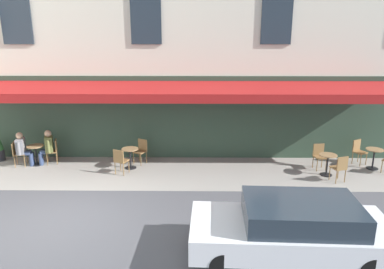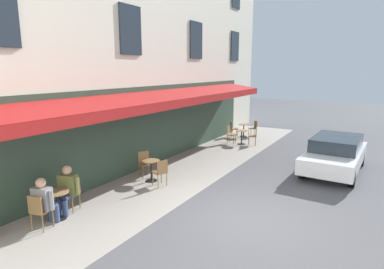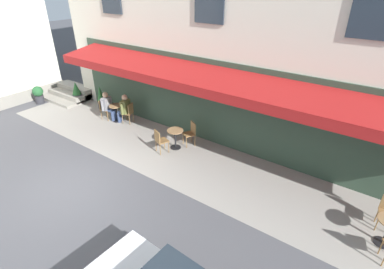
% 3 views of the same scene
% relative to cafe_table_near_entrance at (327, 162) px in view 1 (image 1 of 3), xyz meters
% --- Properties ---
extents(ground_plane, '(70.00, 70.00, 0.00)m').
position_rel_cafe_table_near_entrance_xyz_m(ground_plane, '(7.99, 3.17, -0.49)').
color(ground_plane, '#4C4C51').
extents(sidewalk_cafe_terrace, '(20.50, 3.20, 0.01)m').
position_rel_cafe_table_near_entrance_xyz_m(sidewalk_cafe_terrace, '(4.74, -0.23, -0.49)').
color(sidewalk_cafe_terrace, gray).
rests_on(sidewalk_cafe_terrace, ground_plane).
extents(cafe_table_near_entrance, '(0.60, 0.60, 0.75)m').
position_rel_cafe_table_near_entrance_xyz_m(cafe_table_near_entrance, '(0.00, 0.00, 0.00)').
color(cafe_table_near_entrance, black).
rests_on(cafe_table_near_entrance, ground_plane).
extents(cafe_chair_wicker_facing_street, '(0.50, 0.50, 0.91)m').
position_rel_cafe_table_near_entrance_xyz_m(cafe_chair_wicker_facing_street, '(-0.19, 0.60, 0.06)').
color(cafe_chair_wicker_facing_street, olive).
rests_on(cafe_chair_wicker_facing_street, ground_plane).
extents(cafe_chair_wicker_kerbside, '(0.45, 0.45, 0.91)m').
position_rel_cafe_table_near_entrance_xyz_m(cafe_chair_wicker_kerbside, '(0.08, -0.63, 0.06)').
color(cafe_chair_wicker_kerbside, olive).
rests_on(cafe_chair_wicker_kerbside, ground_plane).
extents(cafe_table_mid_terrace, '(0.60, 0.60, 0.75)m').
position_rel_cafe_table_near_entrance_xyz_m(cafe_table_mid_terrace, '(6.89, -0.59, 0.00)').
color(cafe_table_mid_terrace, black).
rests_on(cafe_table_mid_terrace, ground_plane).
extents(cafe_chair_wicker_under_awning, '(0.52, 0.52, 0.91)m').
position_rel_cafe_table_near_entrance_xyz_m(cafe_chair_wicker_under_awning, '(7.13, -0.01, 0.06)').
color(cafe_chair_wicker_under_awning, olive).
rests_on(cafe_chair_wicker_under_awning, ground_plane).
extents(cafe_chair_wicker_near_door, '(0.55, 0.55, 0.91)m').
position_rel_cafe_table_near_entrance_xyz_m(cafe_chair_wicker_near_door, '(6.57, -1.14, 0.06)').
color(cafe_chair_wicker_near_door, olive).
rests_on(cafe_chair_wicker_near_door, ground_plane).
extents(cafe_table_streetside, '(0.60, 0.60, 0.75)m').
position_rel_cafe_table_near_entrance_xyz_m(cafe_table_streetside, '(-1.88, -0.62, 0.00)').
color(cafe_table_streetside, black).
rests_on(cafe_table_streetside, ground_plane).
extents(cafe_chair_wicker_back_row, '(0.55, 0.55, 0.91)m').
position_rel_cafe_table_near_entrance_xyz_m(cafe_chair_wicker_back_row, '(-1.56, -1.17, 0.06)').
color(cafe_chair_wicker_back_row, olive).
rests_on(cafe_chair_wicker_back_row, ground_plane).
extents(cafe_table_far_end, '(0.60, 0.60, 0.75)m').
position_rel_cafe_table_near_entrance_xyz_m(cafe_table_far_end, '(10.45, -0.89, 0.00)').
color(cafe_table_far_end, black).
rests_on(cafe_table_far_end, ground_plane).
extents(cafe_chair_wicker_by_window, '(0.47, 0.47, 0.91)m').
position_rel_cafe_table_near_entrance_xyz_m(cafe_chair_wicker_by_window, '(11.07, -0.76, 0.06)').
color(cafe_chair_wicker_by_window, olive).
rests_on(cafe_chair_wicker_by_window, ground_plane).
extents(cafe_chair_wicker_corner_right, '(0.50, 0.50, 0.91)m').
position_rel_cafe_table_near_entrance_xyz_m(cafe_chair_wicker_corner_right, '(9.85, -1.08, 0.06)').
color(cafe_chair_wicker_corner_right, olive).
rests_on(cafe_chair_wicker_corner_right, ground_plane).
extents(seated_patron_in_olive, '(0.61, 0.64, 1.30)m').
position_rel_cafe_table_near_entrance_xyz_m(seated_patron_in_olive, '(10.05, -1.02, 0.21)').
color(seated_patron_in_olive, navy).
rests_on(seated_patron_in_olive, ground_plane).
extents(seated_companion_in_grey, '(0.58, 0.64, 1.29)m').
position_rel_cafe_table_near_entrance_xyz_m(seated_companion_in_grey, '(10.86, -0.81, 0.20)').
color(seated_companion_in_grey, navy).
rests_on(seated_companion_in_grey, ground_plane).
extents(parked_car_white, '(4.37, 1.98, 1.33)m').
position_rel_cafe_table_near_entrance_xyz_m(parked_car_white, '(2.42, 4.76, 0.22)').
color(parked_car_white, silver).
rests_on(parked_car_white, ground_plane).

